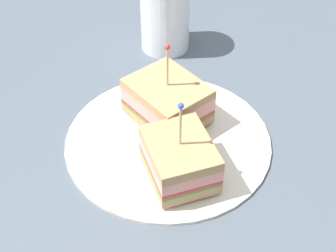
{
  "coord_description": "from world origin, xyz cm",
  "views": [
    {
      "loc": [
        -46.25,
        0.95,
        46.02
      ],
      "look_at": [
        0.0,
        0.0,
        2.81
      ],
      "focal_mm": 53.22,
      "sensor_mm": 36.0,
      "label": 1
    }
  ],
  "objects_px": {
    "sandwich_half_front": "(169,101)",
    "drink_glass": "(162,18)",
    "sandwich_half_back": "(180,159)",
    "plate": "(168,139)"
  },
  "relations": [
    {
      "from": "plate",
      "to": "sandwich_half_back",
      "type": "relative_size",
      "value": 2.41
    },
    {
      "from": "sandwich_half_front",
      "to": "sandwich_half_back",
      "type": "relative_size",
      "value": 1.15
    },
    {
      "from": "sandwich_half_back",
      "to": "drink_glass",
      "type": "bearing_deg",
      "value": 3.35
    },
    {
      "from": "sandwich_half_front",
      "to": "drink_glass",
      "type": "bearing_deg",
      "value": 2.18
    },
    {
      "from": "plate",
      "to": "drink_glass",
      "type": "xyz_separation_m",
      "value": [
        0.22,
        0.0,
        0.05
      ]
    },
    {
      "from": "sandwich_half_back",
      "to": "drink_glass",
      "type": "relative_size",
      "value": 0.97
    },
    {
      "from": "sandwich_half_back",
      "to": "drink_glass",
      "type": "height_order",
      "value": "sandwich_half_back"
    },
    {
      "from": "plate",
      "to": "drink_glass",
      "type": "distance_m",
      "value": 0.23
    },
    {
      "from": "sandwich_half_back",
      "to": "plate",
      "type": "bearing_deg",
      "value": 10.97
    },
    {
      "from": "sandwich_half_front",
      "to": "drink_glass",
      "type": "relative_size",
      "value": 1.11
    }
  ]
}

